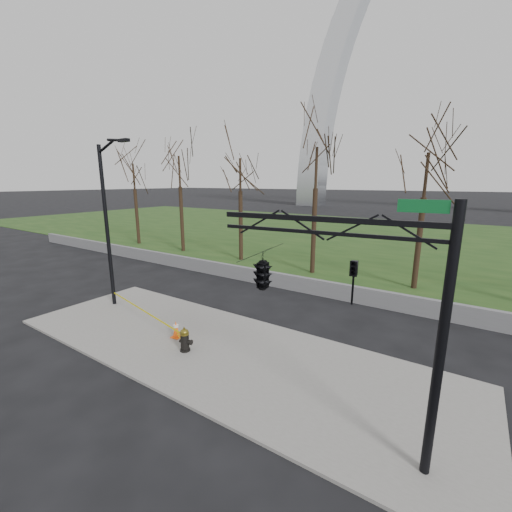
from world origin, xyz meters
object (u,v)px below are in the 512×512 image
Objects in this scene: fire_hydrant at (185,340)px; traffic_signal_mast at (291,275)px; traffic_cone at (176,329)px; street_light at (108,215)px.

traffic_signal_mast is (4.97, -1.18, 3.62)m from fire_hydrant.
traffic_cone is at bearing 140.69° from fire_hydrant.
traffic_cone is (-1.11, 0.59, -0.08)m from fire_hydrant.
fire_hydrant is 0.16× the size of traffic_signal_mast.
street_light is at bearing 161.57° from traffic_signal_mast.
traffic_signal_mast is (6.08, -1.76, 3.70)m from traffic_cone.
fire_hydrant is 0.11× the size of street_light.
street_light is (-5.30, 0.86, 4.24)m from traffic_cone.
traffic_signal_mast reaches higher than traffic_cone.
traffic_cone is at bearing -7.77° from street_light.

